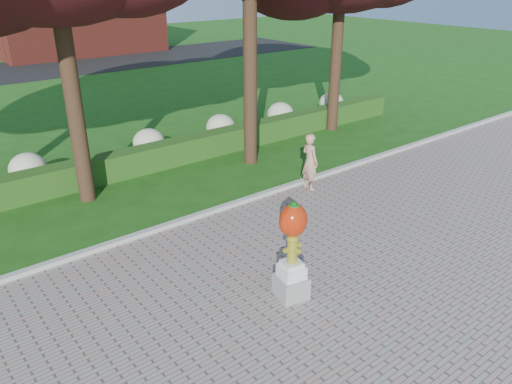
{
  "coord_description": "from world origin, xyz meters",
  "views": [
    {
      "loc": [
        -6.24,
        -7.17,
        6.02
      ],
      "look_at": [
        0.19,
        1.0,
        1.37
      ],
      "focal_mm": 35.0,
      "sensor_mm": 36.0,
      "label": 1
    }
  ],
  "objects": [
    {
      "name": "curb",
      "position": [
        0.0,
        3.0,
        0.07
      ],
      "size": [
        40.0,
        0.18,
        0.15
      ],
      "primitive_type": "cube",
      "color": "#ADADA5",
      "rests_on": "ground"
    },
    {
      "name": "building_right",
      "position": [
        8.0,
        34.0,
        3.2
      ],
      "size": [
        12.0,
        8.0,
        6.4
      ],
      "primitive_type": "cube",
      "color": "maroon",
      "rests_on": "ground"
    },
    {
      "name": "hydrant_sculpture",
      "position": [
        -0.57,
        -1.1,
        1.14
      ],
      "size": [
        0.66,
        0.66,
        2.09
      ],
      "rotation": [
        0.0,
        0.0,
        -0.19
      ],
      "color": "gray",
      "rests_on": "walkway"
    },
    {
      "name": "ground",
      "position": [
        0.0,
        0.0,
        0.0
      ],
      "size": [
        100.0,
        100.0,
        0.0
      ],
      "primitive_type": "plane",
      "color": "#1D4A12",
      "rests_on": "ground"
    },
    {
      "name": "walkway",
      "position": [
        0.0,
        -4.0,
        0.02
      ],
      "size": [
        40.0,
        14.0,
        0.04
      ],
      "primitive_type": "cube",
      "color": "gray",
      "rests_on": "ground"
    },
    {
      "name": "woman",
      "position": [
        3.46,
        2.6,
        0.89
      ],
      "size": [
        0.46,
        0.65,
        1.69
      ],
      "primitive_type": "imported",
      "rotation": [
        0.0,
        0.0,
        1.48
      ],
      "color": "tan",
      "rests_on": "walkway"
    },
    {
      "name": "lawn_hedge",
      "position": [
        0.0,
        7.0,
        0.4
      ],
      "size": [
        24.0,
        0.7,
        0.8
      ],
      "primitive_type": "cube",
      "color": "#1F4915",
      "rests_on": "ground"
    },
    {
      "name": "hydrangea_row",
      "position": [
        0.57,
        8.0,
        0.55
      ],
      "size": [
        20.1,
        1.1,
        0.99
      ],
      "color": "#AAB48A",
      "rests_on": "ground"
    }
  ]
}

